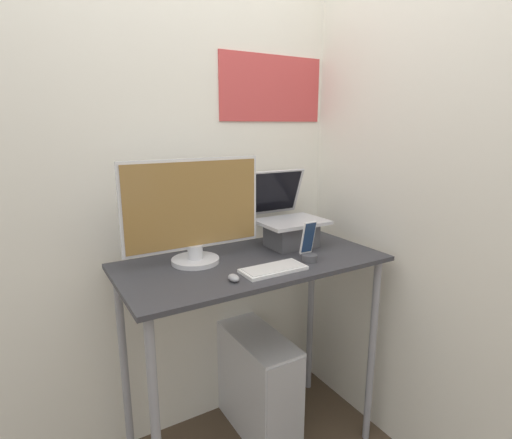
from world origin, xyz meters
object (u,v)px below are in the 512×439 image
(laptop, at_px, (289,226))
(mouse, at_px, (234,278))
(monitor, at_px, (194,215))
(computer_tower, at_px, (258,383))
(cell_phone, at_px, (309,250))
(keyboard, at_px, (273,269))

(laptop, xyz_separation_m, mouse, (-0.45, -0.28, -0.08))
(laptop, bearing_deg, mouse, -148.35)
(monitor, xyz_separation_m, computer_tower, (0.32, 0.01, -0.92))
(cell_phone, xyz_separation_m, computer_tower, (-0.11, 0.24, -0.76))
(monitor, relative_size, cell_phone, 3.41)
(mouse, distance_m, cell_phone, 0.39)
(monitor, xyz_separation_m, mouse, (0.04, -0.27, -0.20))
(monitor, height_order, cell_phone, monitor)
(laptop, height_order, cell_phone, laptop)
(laptop, relative_size, mouse, 6.07)
(keyboard, bearing_deg, mouse, -175.61)
(laptop, height_order, monitor, monitor)
(monitor, distance_m, cell_phone, 0.52)
(monitor, bearing_deg, laptop, 0.58)
(keyboard, height_order, computer_tower, keyboard)
(laptop, distance_m, computer_tower, 0.82)
(keyboard, bearing_deg, monitor, 132.17)
(monitor, bearing_deg, keyboard, -47.83)
(monitor, bearing_deg, computer_tower, 1.61)
(laptop, relative_size, keyboard, 1.34)
(laptop, distance_m, monitor, 0.51)
(monitor, xyz_separation_m, keyboard, (0.23, -0.26, -0.20))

